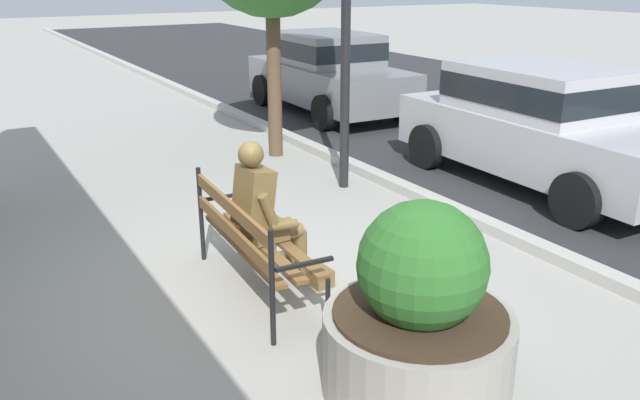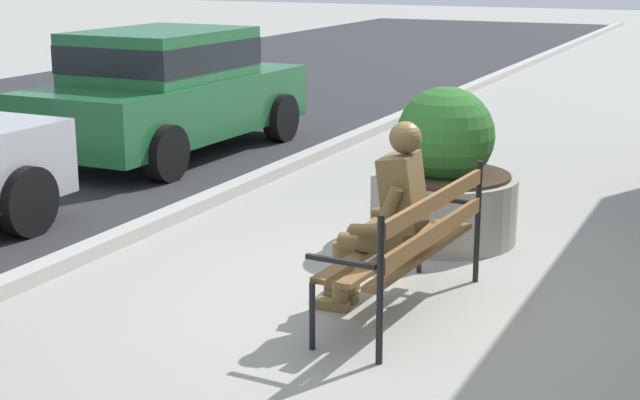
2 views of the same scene
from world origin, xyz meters
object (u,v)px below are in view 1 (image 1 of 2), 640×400
object	(u,v)px
bronze_statue_seated	(270,217)
parked_car_grey	(327,70)
concrete_planter	(419,319)
park_bench	(249,236)
parked_car_silver	(542,122)

from	to	relation	value
bronze_statue_seated	parked_car_grey	bearing A→B (deg)	145.08
concrete_planter	bronze_statue_seated	bearing A→B (deg)	-175.16
park_bench	parked_car_grey	world-z (taller)	parked_car_grey
park_bench	concrete_planter	size ratio (longest dim) A/B	1.35
park_bench	parked_car_silver	bearing A→B (deg)	101.63
park_bench	parked_car_grey	size ratio (longest dim) A/B	0.44
parked_car_grey	parked_car_silver	bearing A→B (deg)	0.00
park_bench	parked_car_grey	xyz separation A→B (m)	(-6.41, 4.67, 0.30)
parked_car_grey	parked_car_silver	xyz separation A→B (m)	(5.45, 0.00, 0.00)
parked_car_grey	park_bench	bearing A→B (deg)	-36.08
bronze_statue_seated	parked_car_silver	xyz separation A→B (m)	(-0.94, 4.46, 0.17)
parked_car_grey	parked_car_silver	world-z (taller)	same
bronze_statue_seated	concrete_planter	bearing A→B (deg)	4.84
bronze_statue_seated	parked_car_grey	xyz separation A→B (m)	(-6.38, 4.46, 0.17)
bronze_statue_seated	parked_car_silver	bearing A→B (deg)	101.86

